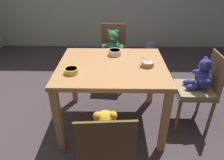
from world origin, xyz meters
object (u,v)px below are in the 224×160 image
at_px(porridge_bowl_terracotta_near_right, 147,64).
at_px(metal_pail, 151,48).
at_px(teddy_chair_far_center, 113,51).
at_px(porridge_bowl_cream_far_center, 115,52).
at_px(teddy_chair_near_right, 199,83).
at_px(porridge_bowl_yellow_near_left, 71,71).
at_px(teddy_chair_near_front, 106,143).
at_px(dining_table, 112,74).

bearing_deg(porridge_bowl_terracotta_near_right, metal_pail, 79.32).
xyz_separation_m(teddy_chair_far_center, porridge_bowl_cream_far_center, (0.03, -0.59, 0.22)).
distance_m(teddy_chair_near_right, porridge_bowl_cream_far_center, 0.98).
bearing_deg(metal_pail, porridge_bowl_cream_far_center, -111.27).
distance_m(teddy_chair_far_center, porridge_bowl_terracotta_near_right, 0.97).
xyz_separation_m(teddy_chair_near_right, porridge_bowl_terracotta_near_right, (-0.58, -0.05, 0.25)).
height_order(teddy_chair_near_right, porridge_bowl_yellow_near_left, teddy_chair_near_right).
xyz_separation_m(teddy_chair_near_front, porridge_bowl_terracotta_near_right, (0.38, 0.82, 0.24)).
bearing_deg(porridge_bowl_yellow_near_left, teddy_chair_far_center, 70.33).
bearing_deg(porridge_bowl_cream_far_center, metal_pail, 68.73).
relative_size(dining_table, metal_pail, 4.67).
bearing_deg(metal_pail, porridge_bowl_terracotta_near_right, -100.68).
xyz_separation_m(teddy_chair_near_right, porridge_bowl_yellow_near_left, (-1.31, -0.21, 0.25)).
bearing_deg(porridge_bowl_cream_far_center, teddy_chair_far_center, 93.00).
bearing_deg(porridge_bowl_yellow_near_left, teddy_chair_near_right, 9.19).
height_order(dining_table, porridge_bowl_cream_far_center, porridge_bowl_cream_far_center).
height_order(teddy_chair_near_right, teddy_chair_near_front, teddy_chair_near_front).
distance_m(teddy_chair_near_front, porridge_bowl_terracotta_near_right, 0.94).
bearing_deg(teddy_chair_near_front, metal_pail, -18.75).
relative_size(teddy_chair_near_right, porridge_bowl_cream_far_center, 5.83).
bearing_deg(teddy_chair_near_right, porridge_bowl_terracotta_near_right, 5.50).
bearing_deg(porridge_bowl_terracotta_near_right, teddy_chair_near_front, -115.08).
xyz_separation_m(dining_table, porridge_bowl_cream_far_center, (0.03, 0.25, 0.14)).
distance_m(dining_table, porridge_bowl_yellow_near_left, 0.44).
height_order(teddy_chair_near_front, metal_pail, teddy_chair_near_front).
bearing_deg(teddy_chair_far_center, metal_pail, 153.98).
relative_size(dining_table, porridge_bowl_cream_far_center, 7.54).
bearing_deg(teddy_chair_near_right, teddy_chair_far_center, -40.29).
bearing_deg(teddy_chair_far_center, porridge_bowl_cream_far_center, 7.57).
xyz_separation_m(dining_table, teddy_chair_near_right, (0.94, 0.02, -0.12)).
xyz_separation_m(porridge_bowl_terracotta_near_right, metal_pail, (0.41, 2.17, -0.65)).
height_order(teddy_chair_far_center, porridge_bowl_cream_far_center, teddy_chair_far_center).
height_order(dining_table, teddy_chair_far_center, teddy_chair_far_center).
height_order(dining_table, porridge_bowl_yellow_near_left, porridge_bowl_yellow_near_left).
relative_size(teddy_chair_near_front, porridge_bowl_yellow_near_left, 6.43).
bearing_deg(teddy_chair_far_center, dining_table, 4.83).
xyz_separation_m(teddy_chair_far_center, metal_pail, (0.77, 1.30, -0.44)).
distance_m(teddy_chair_near_front, porridge_bowl_yellow_near_left, 0.78).
distance_m(dining_table, teddy_chair_near_right, 0.95).
bearing_deg(porridge_bowl_terracotta_near_right, dining_table, 176.07).
relative_size(teddy_chair_far_center, porridge_bowl_terracotta_near_right, 6.66).
distance_m(porridge_bowl_cream_far_center, metal_pail, 2.14).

